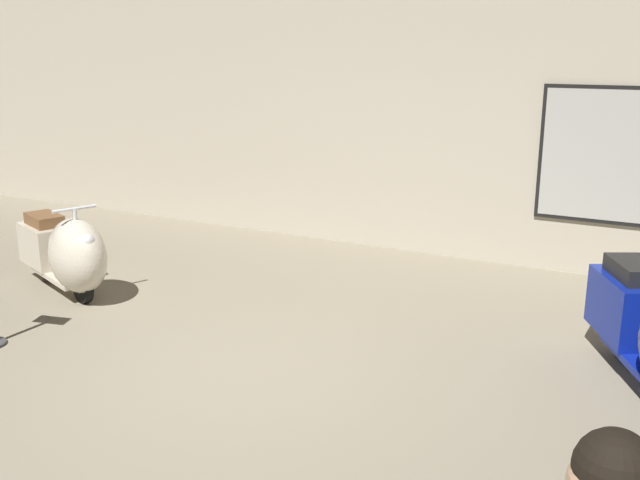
{
  "coord_description": "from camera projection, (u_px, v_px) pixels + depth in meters",
  "views": [
    {
      "loc": [
        2.87,
        -3.91,
        2.42
      ],
      "look_at": [
        0.05,
        1.45,
        0.78
      ],
      "focal_mm": 40.52,
      "sensor_mm": 36.0,
      "label": 1
    }
  ],
  "objects": [
    {
      "name": "showroom_back_wall",
      "position": [
        437.0,
        86.0,
        8.22
      ],
      "size": [
        18.0,
        0.63,
        3.94
      ],
      "color": "#BCB29E",
      "rests_on": "ground"
    },
    {
      "name": "scooter_0",
      "position": [
        68.0,
        253.0,
        7.12
      ],
      "size": [
        1.6,
        0.98,
        0.95
      ],
      "rotation": [
        0.0,
        0.0,
        -0.38
      ],
      "color": "black",
      "rests_on": "ground"
    },
    {
      "name": "ground_plane",
      "position": [
        222.0,
        388.0,
        5.27
      ],
      "size": [
        60.0,
        60.0,
        0.0
      ],
      "primitive_type": "plane",
      "color": "gray"
    }
  ]
}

